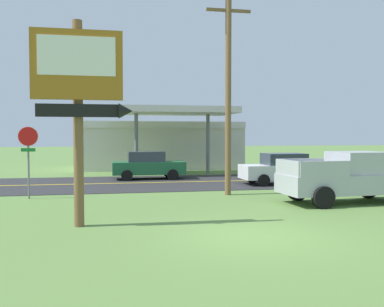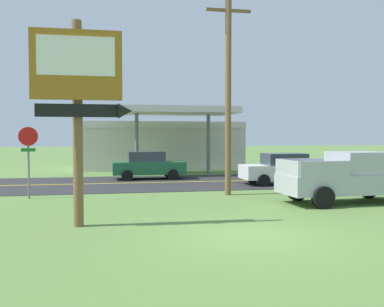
% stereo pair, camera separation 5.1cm
% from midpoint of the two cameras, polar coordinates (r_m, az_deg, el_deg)
% --- Properties ---
extents(ground_plane, '(180.00, 180.00, 0.00)m').
position_cam_midpoint_polar(ground_plane, '(11.52, 7.72, -10.66)').
color(ground_plane, '#5B7F3D').
extents(road_asphalt, '(140.00, 8.00, 0.02)m').
position_cam_midpoint_polar(road_asphalt, '(24.04, -2.37, -3.77)').
color(road_asphalt, '#2B2B2D').
rests_on(road_asphalt, ground).
extents(road_centre_line, '(126.00, 0.20, 0.01)m').
position_cam_midpoint_polar(road_centre_line, '(24.04, -2.37, -3.74)').
color(road_centre_line, gold).
rests_on(road_centre_line, road_asphalt).
extents(motel_sign, '(2.77, 0.54, 5.82)m').
position_cam_midpoint_polar(motel_sign, '(12.72, -14.49, 8.20)').
color(motel_sign, brown).
rests_on(motel_sign, ground).
extents(stop_sign, '(0.80, 0.08, 2.95)m').
position_cam_midpoint_polar(stop_sign, '(19.00, -20.63, 0.53)').
color(stop_sign, slate).
rests_on(stop_sign, ground).
extents(utility_pole, '(2.17, 0.26, 9.23)m').
position_cam_midpoint_polar(utility_pole, '(19.16, 4.67, 9.48)').
color(utility_pole, brown).
rests_on(utility_pole, ground).
extents(gas_station, '(12.00, 11.50, 4.40)m').
position_cam_midpoint_polar(gas_station, '(34.59, -3.98, 1.33)').
color(gas_station, beige).
rests_on(gas_station, ground).
extents(pickup_silver_parked_on_lawn, '(5.29, 2.42, 1.96)m').
position_cam_midpoint_polar(pickup_silver_parked_on_lawn, '(17.83, 19.72, -3.00)').
color(pickup_silver_parked_on_lawn, '#A8AAAF').
rests_on(pickup_silver_parked_on_lawn, ground).
extents(car_white_near_lane, '(4.20, 2.00, 1.64)m').
position_cam_midpoint_polar(car_white_near_lane, '(23.50, 11.55, -1.95)').
color(car_white_near_lane, silver).
rests_on(car_white_near_lane, ground).
extents(car_green_mid_lane, '(4.20, 2.00, 1.64)m').
position_cam_midpoint_polar(car_green_mid_lane, '(25.79, -5.82, -1.53)').
color(car_green_mid_lane, '#1E6038').
rests_on(car_green_mid_lane, ground).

